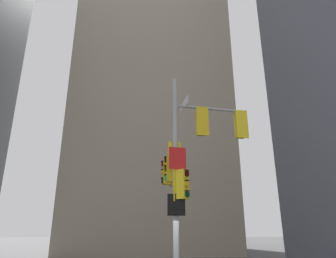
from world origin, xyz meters
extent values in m
cube|color=tan|center=(-1.37, 22.04, 20.57)|extent=(15.39, 15.39, 41.14)
cylinder|color=#9EA0A3|center=(0.00, 0.00, 3.91)|extent=(0.19, 0.19, 7.83)
cylinder|color=#9EA0A3|center=(1.44, 0.28, 6.71)|extent=(2.90, 0.67, 0.11)
cylinder|color=#9EA0A3|center=(-0.15, 1.02, 5.06)|extent=(0.40, 2.06, 0.11)
cube|color=gold|center=(1.04, 0.01, 6.11)|extent=(0.48, 0.12, 1.14)
cube|color=gold|center=(1.01, 0.20, 6.11)|extent=(0.40, 0.40, 1.00)
cylinder|color=#360605|center=(0.97, 0.39, 6.46)|extent=(0.21, 0.10, 0.20)
cube|color=black|center=(0.97, 0.40, 6.58)|extent=(0.23, 0.11, 0.02)
cylinder|color=#3C2C06|center=(0.97, 0.39, 6.11)|extent=(0.21, 0.10, 0.20)
cube|color=black|center=(0.97, 0.40, 6.23)|extent=(0.23, 0.11, 0.02)
cylinder|color=#19C672|center=(0.97, 0.39, 5.76)|extent=(0.21, 0.10, 0.20)
cube|color=black|center=(0.97, 0.40, 5.88)|extent=(0.23, 0.11, 0.02)
cube|color=yellow|center=(2.63, 0.32, 6.11)|extent=(0.48, 0.12, 1.14)
cube|color=yellow|center=(2.59, 0.51, 6.11)|extent=(0.40, 0.40, 1.00)
cylinder|color=red|center=(2.55, 0.70, 6.46)|extent=(0.21, 0.10, 0.20)
cube|color=black|center=(2.55, 0.71, 6.58)|extent=(0.23, 0.11, 0.02)
cylinder|color=#3C2C06|center=(2.55, 0.70, 6.11)|extent=(0.21, 0.10, 0.20)
cube|color=black|center=(2.55, 0.71, 6.23)|extent=(0.23, 0.11, 0.02)
cylinder|color=#06311C|center=(2.55, 0.70, 5.76)|extent=(0.21, 0.10, 0.20)
cube|color=black|center=(2.55, 0.71, 5.88)|extent=(0.23, 0.11, 0.02)
cube|color=yellow|center=(0.04, 1.05, 4.46)|extent=(0.10, 0.48, 1.14)
cube|color=yellow|center=(-0.15, 1.02, 4.46)|extent=(0.38, 0.38, 1.00)
cylinder|color=#360605|center=(-0.34, 1.00, 4.81)|extent=(0.09, 0.21, 0.20)
cube|color=black|center=(-0.35, 1.00, 4.93)|extent=(0.10, 0.23, 0.02)
cylinder|color=#3C2C06|center=(-0.34, 1.00, 4.46)|extent=(0.09, 0.21, 0.20)
cube|color=black|center=(-0.35, 1.00, 4.58)|extent=(0.10, 0.23, 0.02)
cylinder|color=#19C672|center=(-0.34, 1.00, 4.11)|extent=(0.09, 0.21, 0.20)
cube|color=black|center=(-0.35, 1.00, 4.23)|extent=(0.10, 0.23, 0.02)
cube|color=gold|center=(-0.08, 1.87, 4.46)|extent=(0.10, 0.48, 1.14)
cube|color=gold|center=(-0.26, 1.84, 4.46)|extent=(0.38, 0.38, 1.00)
cylinder|color=#360605|center=(-0.46, 1.82, 4.81)|extent=(0.09, 0.21, 0.20)
cube|color=black|center=(-0.47, 1.81, 4.93)|extent=(0.10, 0.23, 0.02)
cylinder|color=yellow|center=(-0.46, 1.82, 4.46)|extent=(0.09, 0.21, 0.20)
cube|color=black|center=(-0.47, 1.81, 4.58)|extent=(0.10, 0.23, 0.02)
cylinder|color=#06311C|center=(-0.46, 1.82, 4.11)|extent=(0.09, 0.21, 0.20)
cube|color=black|center=(-0.47, 1.81, 4.23)|extent=(0.10, 0.23, 0.02)
cube|color=yellow|center=(-0.02, 0.10, 4.74)|extent=(0.48, 0.12, 1.14)
cube|color=yellow|center=(-0.06, 0.29, 4.74)|extent=(0.40, 0.40, 1.00)
cylinder|color=red|center=(-0.10, 0.49, 5.09)|extent=(0.21, 0.10, 0.20)
cube|color=black|center=(-0.10, 0.49, 5.21)|extent=(0.23, 0.11, 0.02)
cylinder|color=#3C2C06|center=(-0.10, 0.49, 4.74)|extent=(0.21, 0.10, 0.20)
cube|color=black|center=(-0.10, 0.49, 4.86)|extent=(0.23, 0.11, 0.02)
cylinder|color=#06311C|center=(-0.10, 0.49, 4.39)|extent=(0.21, 0.10, 0.20)
cube|color=black|center=(-0.10, 0.49, 4.51)|extent=(0.23, 0.11, 0.02)
cube|color=yellow|center=(0.08, -0.07, 3.70)|extent=(0.33, 0.39, 1.14)
cube|color=yellow|center=(0.23, -0.19, 3.70)|extent=(0.48, 0.48, 1.00)
cylinder|color=#360605|center=(0.38, -0.32, 4.05)|extent=(0.17, 0.19, 0.20)
cube|color=black|center=(0.38, -0.32, 4.17)|extent=(0.20, 0.21, 0.02)
cylinder|color=yellow|center=(0.38, -0.32, 3.70)|extent=(0.17, 0.19, 0.20)
cube|color=black|center=(0.38, -0.32, 3.82)|extent=(0.20, 0.21, 0.02)
cylinder|color=#06311C|center=(0.38, -0.32, 3.35)|extent=(0.17, 0.19, 0.20)
cube|color=black|center=(0.38, -0.32, 3.47)|extent=(0.20, 0.21, 0.02)
cube|color=white|center=(0.34, 0.06, 6.79)|extent=(0.21, 1.16, 0.28)
cube|color=#19479E|center=(0.34, 0.06, 6.79)|extent=(0.20, 1.12, 0.24)
cube|color=red|center=(0.07, -0.21, 4.61)|extent=(0.61, 0.21, 0.80)
cube|color=white|center=(0.07, -0.21, 4.61)|extent=(0.57, 0.20, 0.76)
cube|color=black|center=(0.01, -0.22, 3.02)|extent=(0.60, 0.04, 0.72)
cube|color=white|center=(0.01, -0.22, 3.02)|extent=(0.56, 0.03, 0.68)
camera|label=1|loc=(-0.56, -10.45, 2.33)|focal=31.63mm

